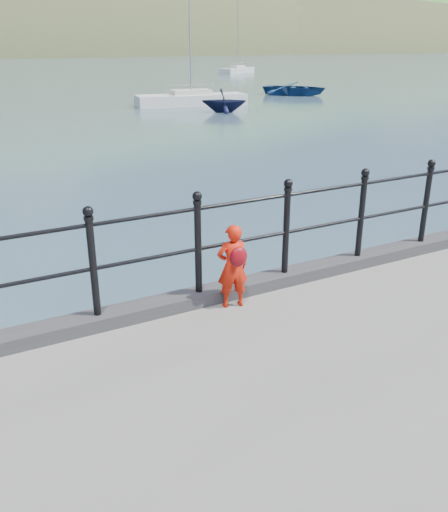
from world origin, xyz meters
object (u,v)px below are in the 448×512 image
child (233,266)px  railing (244,228)px  launch_blue (295,88)px  sailboat_far (237,71)px  launch_navy (224,101)px  sailboat_near (191,100)px

child → railing: bearing=-126.6°
launch_blue → sailboat_far: size_ratio=0.53×
launch_blue → sailboat_far: sailboat_far is taller
launch_blue → sailboat_far: 32.85m
child → launch_navy: child is taller
railing → sailboat_far: size_ratio=1.94×
sailboat_near → launch_navy: bearing=-79.9°
launch_blue → sailboat_near: (-10.28, -2.86, -0.17)m
sailboat_far → launch_blue: bearing=-142.4°
child → launch_navy: (12.92, 24.02, -0.83)m
child → sailboat_near: size_ratio=0.10×
child → launch_blue: (23.12, 31.22, -1.00)m
launch_navy → sailboat_far: sailboat_far is taller
railing → child: bearing=-138.8°
launch_navy → sailboat_near: (-0.08, 4.34, -0.34)m
launch_blue → sailboat_far: (12.26, 30.47, -0.17)m
launch_navy → sailboat_near: size_ratio=0.26×
sailboat_far → sailboat_near: bearing=-154.6°
launch_navy → sailboat_near: 4.35m
railing → child: (-0.29, -0.26, -0.32)m
launch_navy → sailboat_far: bearing=-1.9°
child → launch_navy: bearing=-106.1°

